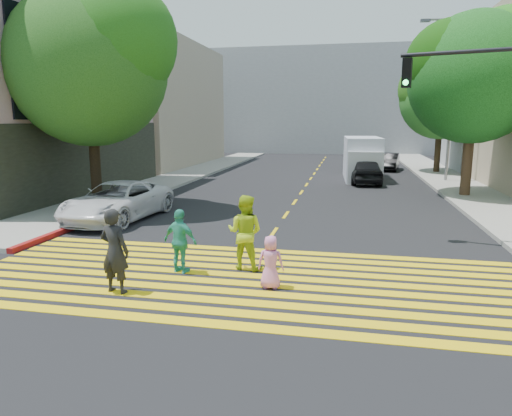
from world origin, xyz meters
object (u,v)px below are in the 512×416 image
(tree_right_far, at_px, (443,93))
(white_van, at_px, (362,160))
(pedestrian_woman, at_px, (245,232))
(pedestrian_child, at_px, (271,262))
(dark_car_near, at_px, (365,171))
(white_sedan, at_px, (118,201))
(tree_right_near, at_px, (477,71))
(pedestrian_man, at_px, (115,251))
(dark_car_parked, at_px, (388,162))
(pedestrian_extra, at_px, (180,241))
(silver_car, at_px, (361,160))
(traffic_signal, at_px, (507,115))
(tree_left, at_px, (90,58))

(tree_right_far, height_order, white_van, tree_right_far)
(pedestrian_woman, distance_m, pedestrian_child, 1.55)
(dark_car_near, bearing_deg, white_sedan, 48.76)
(tree_right_near, relative_size, white_sedan, 1.71)
(pedestrian_man, xyz_separation_m, dark_car_parked, (7.85, 27.49, -0.28))
(pedestrian_extra, height_order, silver_car, pedestrian_extra)
(traffic_signal, bearing_deg, pedestrian_woman, -141.77)
(pedestrian_extra, height_order, dark_car_parked, pedestrian_extra)
(pedestrian_woman, xyz_separation_m, dark_car_parked, (5.47, 25.32, -0.29))
(pedestrian_extra, bearing_deg, white_van, -87.89)
(pedestrian_child, relative_size, traffic_signal, 0.20)
(silver_car, bearing_deg, pedestrian_woman, 86.82)
(tree_right_near, height_order, pedestrian_woman, tree_right_near)
(tree_left, xyz_separation_m, pedestrian_extra, (6.32, -7.12, -5.38))
(tree_right_near, relative_size, dark_car_parked, 2.22)
(white_sedan, bearing_deg, dark_car_parked, 65.24)
(white_sedan, bearing_deg, tree_right_far, 56.41)
(tree_left, xyz_separation_m, pedestrian_woman, (7.80, -6.49, -5.23))
(tree_right_near, relative_size, pedestrian_woman, 4.68)
(pedestrian_child, bearing_deg, tree_right_near, -117.41)
(silver_car, relative_size, traffic_signal, 0.73)
(white_van, height_order, traffic_signal, traffic_signal)
(tree_right_near, bearing_deg, silver_car, 108.49)
(tree_left, distance_m, white_sedan, 6.00)
(pedestrian_woman, height_order, traffic_signal, traffic_signal)
(tree_right_near, distance_m, pedestrian_child, 16.80)
(pedestrian_man, xyz_separation_m, dark_car_near, (5.86, 19.46, -0.18))
(white_sedan, bearing_deg, traffic_signal, -3.77)
(silver_car, distance_m, traffic_signal, 24.50)
(tree_right_far, xyz_separation_m, pedestrian_child, (-7.86, -24.85, -5.00))
(dark_car_parked, distance_m, traffic_signal, 22.66)
(tree_right_near, bearing_deg, tree_left, -158.25)
(tree_right_far, xyz_separation_m, white_van, (-5.40, -4.46, -4.33))
(white_sedan, bearing_deg, pedestrian_child, -36.55)
(tree_right_far, relative_size, pedestrian_child, 6.87)
(tree_left, relative_size, silver_car, 2.10)
(tree_right_far, distance_m, silver_car, 7.98)
(pedestrian_child, distance_m, white_sedan, 9.11)
(pedestrian_child, xyz_separation_m, pedestrian_extra, (-2.35, 0.61, 0.19))
(dark_car_near, xyz_separation_m, dark_car_parked, (1.99, 8.03, -0.10))
(tree_left, height_order, pedestrian_woman, tree_left)
(pedestrian_man, bearing_deg, white_sedan, -52.55)
(tree_right_near, xyz_separation_m, white_van, (-4.88, 6.27, -4.73))
(pedestrian_child, distance_m, dark_car_near, 18.71)
(white_sedan, relative_size, dark_car_parked, 1.30)
(white_sedan, distance_m, traffic_signal, 13.18)
(tree_right_near, height_order, white_van, tree_right_near)
(tree_left, relative_size, dark_car_parked, 2.30)
(pedestrian_woman, bearing_deg, dark_car_near, -93.63)
(dark_car_parked, bearing_deg, tree_right_far, -18.92)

